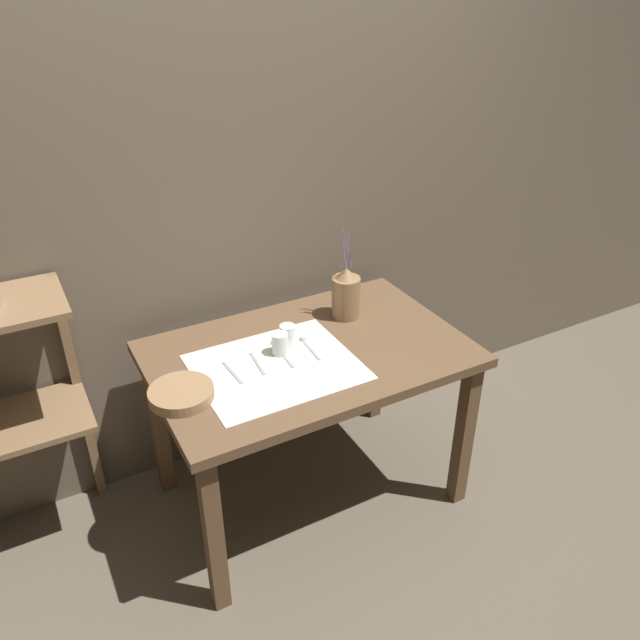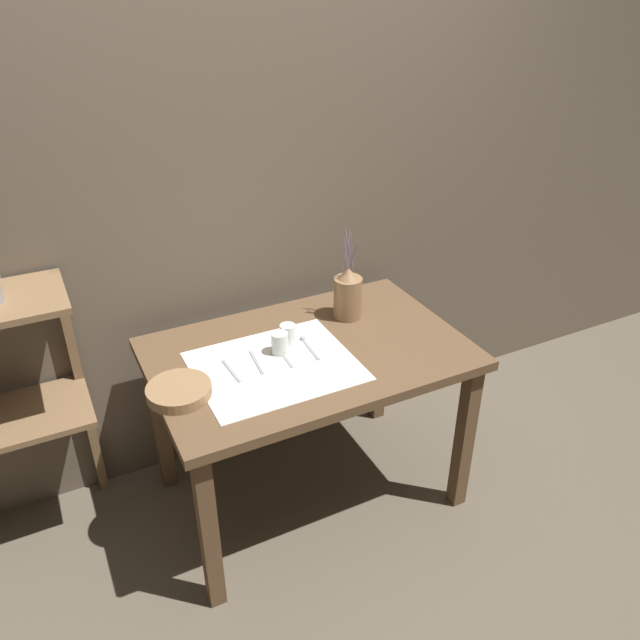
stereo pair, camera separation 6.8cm
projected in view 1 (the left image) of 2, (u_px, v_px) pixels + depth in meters
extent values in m
plane|color=brown|center=(310.00, 491.00, 2.79)|extent=(12.00, 12.00, 0.00)
cube|color=brown|center=(251.00, 201.00, 2.59)|extent=(7.00, 0.06, 2.40)
cube|color=brown|center=(309.00, 354.00, 2.43)|extent=(1.22, 0.80, 0.04)
cube|color=brown|center=(214.00, 535.00, 2.13)|extent=(0.06, 0.06, 0.71)
cube|color=brown|center=(464.00, 435.00, 2.59)|extent=(0.06, 0.06, 0.71)
cube|color=brown|center=(158.00, 424.00, 2.65)|extent=(0.06, 0.06, 0.71)
cube|color=brown|center=(375.00, 356.00, 3.10)|extent=(0.06, 0.06, 0.71)
cube|color=brown|center=(4.00, 427.00, 2.26)|extent=(0.60, 0.35, 0.02)
cube|color=brown|center=(80.00, 395.00, 2.52)|extent=(0.04, 0.04, 1.08)
cube|color=white|center=(276.00, 367.00, 2.32)|extent=(0.59, 0.49, 0.00)
cylinder|color=olive|center=(346.00, 297.00, 2.61)|extent=(0.12, 0.12, 0.18)
cone|color=olive|center=(346.00, 273.00, 2.55)|extent=(0.09, 0.09, 0.04)
cylinder|color=slate|center=(343.00, 255.00, 2.51)|extent=(0.03, 0.01, 0.12)
cylinder|color=slate|center=(349.00, 251.00, 2.50)|extent=(0.02, 0.02, 0.16)
cylinder|color=slate|center=(352.00, 255.00, 2.51)|extent=(0.02, 0.03, 0.12)
cylinder|color=slate|center=(344.00, 254.00, 2.50)|extent=(0.02, 0.02, 0.13)
cylinder|color=slate|center=(347.00, 249.00, 2.52)|extent=(0.01, 0.02, 0.15)
cylinder|color=slate|center=(347.00, 248.00, 2.51)|extent=(0.03, 0.04, 0.16)
cylinder|color=#8E6B47|center=(181.00, 394.00, 2.14)|extent=(0.23, 0.23, 0.04)
cylinder|color=silver|center=(280.00, 344.00, 2.37)|extent=(0.07, 0.07, 0.09)
cylinder|color=silver|center=(288.00, 335.00, 2.43)|extent=(0.06, 0.06, 0.08)
cube|color=#939399|center=(233.00, 373.00, 2.28)|extent=(0.02, 0.16, 0.00)
cube|color=#939399|center=(257.00, 363.00, 2.33)|extent=(0.03, 0.16, 0.00)
cube|color=#939399|center=(285.00, 357.00, 2.37)|extent=(0.02, 0.16, 0.00)
sphere|color=#939399|center=(277.00, 346.00, 2.43)|extent=(0.02, 0.02, 0.02)
cube|color=#939399|center=(311.00, 350.00, 2.41)|extent=(0.02, 0.16, 0.00)
sphere|color=#939399|center=(302.00, 339.00, 2.48)|extent=(0.02, 0.02, 0.02)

